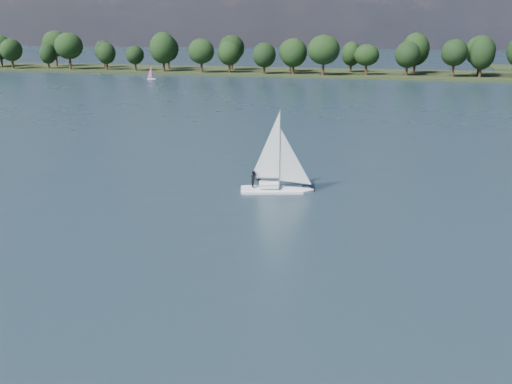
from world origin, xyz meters
TOP-DOWN VIEW (x-y plane):
  - ground at (0.00, 100.00)m, footprint 700.00×700.00m
  - far_shore at (0.00, 212.00)m, footprint 660.00×40.00m
  - sailboat at (-0.38, 47.43)m, footprint 7.75×3.94m
  - dinghy_pink at (-72.03, 173.73)m, footprint 2.95×1.28m
  - treeline at (-3.69, 207.55)m, footprint 562.57×73.99m

SIDE VIEW (x-z plane):
  - ground at x=0.00m, z-range 0.00..0.00m
  - far_shore at x=0.00m, z-range -0.75..0.75m
  - dinghy_pink at x=-72.03m, z-range -1.22..3.41m
  - sailboat at x=-0.38m, z-range -2.17..7.66m
  - treeline at x=-3.69m, z-range -0.92..17.36m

